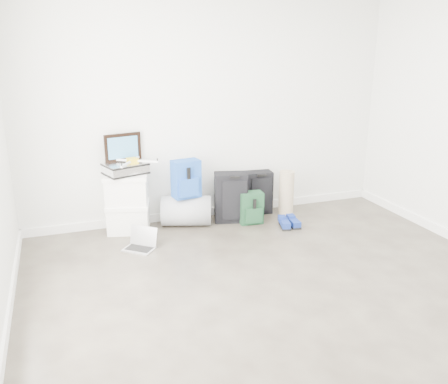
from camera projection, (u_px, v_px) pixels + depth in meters
name	position (u px, v px, depth m)	size (l,w,h in m)	color
ground	(309.00, 317.00, 3.76)	(5.00, 5.00, 0.00)	#322B24
room_envelope	(321.00, 97.00, 3.25)	(4.52, 5.02, 2.71)	silver
boxes_stack	(128.00, 203.00, 5.39)	(0.56, 0.49, 0.68)	white
briefcase	(125.00, 168.00, 5.27)	(0.44, 0.32, 0.13)	#B2B2B7
painting	(123.00, 147.00, 5.30)	(0.42, 0.11, 0.31)	black
drone	(132.00, 160.00, 5.25)	(0.53, 0.53, 0.05)	yellow
duffel_bag	(186.00, 211.00, 5.61)	(0.36, 0.36, 0.58)	#909398
blue_backpack	(186.00, 180.00, 5.47)	(0.34, 0.27, 0.44)	#18479C
large_suitcase	(231.00, 197.00, 5.70)	(0.43, 0.34, 0.60)	black
green_backpack	(251.00, 209.00, 5.67)	(0.29, 0.22, 0.39)	#133521
carry_on	(258.00, 192.00, 5.99)	(0.36, 0.26, 0.54)	black
shoes	(289.00, 223.00, 5.60)	(0.26, 0.28, 0.09)	black
rolled_rug	(286.00, 193.00, 5.92)	(0.19, 0.19, 0.57)	tan
laptop	(141.00, 244.00, 5.01)	(0.38, 0.37, 0.22)	silver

